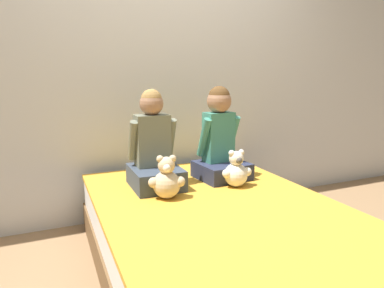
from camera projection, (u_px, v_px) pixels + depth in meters
ground_plane at (218, 273)px, 2.05m from camera, size 14.00×14.00×0.00m
wall_behind_bed at (159, 64)px, 2.76m from camera, size 8.00×0.06×2.50m
bed at (218, 239)px, 2.01m from camera, size 1.34×1.88×0.44m
child_on_left at (154, 150)px, 2.25m from camera, size 0.31×0.37×0.64m
child_on_right at (220, 140)px, 2.43m from camera, size 0.37×0.35×0.66m
teddy_bear_held_by_left_child at (167, 180)px, 2.04m from camera, size 0.22×0.17×0.26m
teddy_bear_held_by_right_child at (236, 171)px, 2.26m from camera, size 0.21×0.16×0.25m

